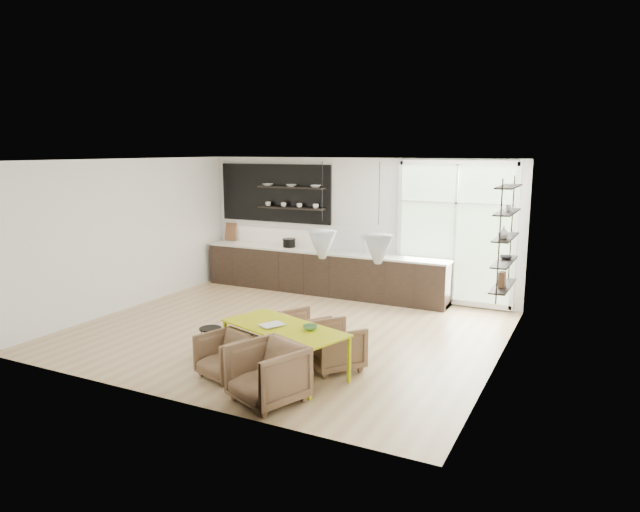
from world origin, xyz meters
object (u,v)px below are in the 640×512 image
at_px(armchair_front_right, 268,373).
at_px(wire_stool, 211,338).
at_px(armchair_back_right, 335,346).
at_px(armchair_front_left, 226,355).
at_px(dining_table, 284,330).
at_px(armchair_back_left, 302,332).

height_order(armchair_front_right, wire_stool, armchair_front_right).
distance_m(armchair_back_right, armchair_front_left, 1.52).
relative_size(dining_table, armchair_front_right, 2.46).
height_order(dining_table, armchair_front_left, dining_table).
xyz_separation_m(dining_table, armchair_back_right, (0.55, 0.45, -0.29)).
distance_m(armchair_front_left, armchair_front_right, 1.03).
relative_size(armchair_back_right, armchair_front_right, 0.90).
bearing_deg(armchair_front_right, wire_stool, 171.22).
xyz_separation_m(dining_table, armchair_back_left, (-0.17, 0.83, -0.31)).
bearing_deg(armchair_front_left, wire_stool, 158.91).
distance_m(dining_table, armchair_back_right, 0.77).
xyz_separation_m(armchair_back_left, armchair_front_right, (0.45, -1.74, 0.05)).
height_order(dining_table, armchair_front_right, armchair_front_right).
distance_m(dining_table, armchair_front_right, 0.98).
distance_m(armchair_front_right, wire_stool, 1.85).
xyz_separation_m(armchair_front_left, wire_stool, (-0.66, 0.53, -0.01)).
bearing_deg(dining_table, wire_stool, -164.01).
bearing_deg(armchair_back_left, dining_table, 132.32).
relative_size(armchair_back_left, armchair_back_right, 0.95).
bearing_deg(armchair_back_left, armchair_back_right, -176.95).
relative_size(armchair_front_left, armchair_front_right, 0.82).
relative_size(armchair_back_right, armchair_front_left, 1.10).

